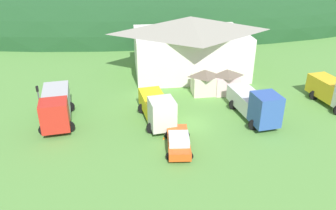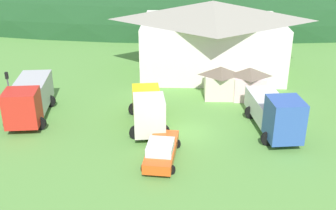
# 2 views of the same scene
# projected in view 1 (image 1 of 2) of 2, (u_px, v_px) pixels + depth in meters

# --- Properties ---
(ground_plane) EXTENTS (200.00, 200.00, 0.00)m
(ground_plane) POSITION_uv_depth(u_px,v_px,m) (189.00, 125.00, 34.43)
(ground_plane) COLOR #5B9342
(forested_hill_backdrop) EXTENTS (132.31, 60.00, 34.32)m
(forested_hill_backdrop) POSITION_uv_depth(u_px,v_px,m) (148.00, 15.00, 84.40)
(forested_hill_backdrop) COLOR #1E4723
(forested_hill_backdrop) RESTS_ON ground
(depot_building) EXTENTS (15.92, 11.11, 7.82)m
(depot_building) POSITION_uv_depth(u_px,v_px,m) (190.00, 45.00, 46.15)
(depot_building) COLOR white
(depot_building) RESTS_ON ground
(play_shed_cream) EXTENTS (3.08, 2.50, 3.09)m
(play_shed_cream) POSITION_uv_depth(u_px,v_px,m) (204.00, 82.00, 40.64)
(play_shed_cream) COLOR beige
(play_shed_cream) RESTS_ON ground
(play_shed_pink) EXTENTS (3.07, 2.34, 3.11)m
(play_shed_pink) POSITION_uv_depth(u_px,v_px,m) (226.00, 81.00, 40.71)
(play_shed_pink) COLOR beige
(play_shed_pink) RESTS_ON ground
(crane_truck_red) EXTENTS (3.90, 7.74, 3.38)m
(crane_truck_red) POSITION_uv_depth(u_px,v_px,m) (56.00, 106.00, 34.12)
(crane_truck_red) COLOR red
(crane_truck_red) RESTS_ON ground
(flatbed_truck_yellow) EXTENTS (3.71, 7.53, 3.40)m
(flatbed_truck_yellow) POSITION_uv_depth(u_px,v_px,m) (157.00, 108.00, 34.06)
(flatbed_truck_yellow) COLOR silver
(flatbed_truck_yellow) RESTS_ON ground
(box_truck_blue) EXTENTS (3.77, 7.99, 3.65)m
(box_truck_blue) POSITION_uv_depth(u_px,v_px,m) (256.00, 104.00, 34.66)
(box_truck_blue) COLOR #3356AD
(box_truck_blue) RESTS_ON ground
(heavy_rig_striped) EXTENTS (3.74, 6.96, 3.45)m
(heavy_rig_striped) POSITION_uv_depth(u_px,v_px,m) (336.00, 91.00, 37.55)
(heavy_rig_striped) COLOR silver
(heavy_rig_striped) RESTS_ON ground
(service_pickup_orange) EXTENTS (2.64, 5.29, 1.66)m
(service_pickup_orange) POSITION_uv_depth(u_px,v_px,m) (178.00, 141.00, 30.05)
(service_pickup_orange) COLOR #E7531B
(service_pickup_orange) RESTS_ON ground
(traffic_light_west) EXTENTS (0.20, 0.32, 4.28)m
(traffic_light_west) POSITION_uv_depth(u_px,v_px,m) (40.00, 102.00, 33.15)
(traffic_light_west) COLOR #4C4C51
(traffic_light_west) RESTS_ON ground
(traffic_cone_near_pickup) EXTENTS (0.36, 0.36, 0.57)m
(traffic_cone_near_pickup) POSITION_uv_depth(u_px,v_px,m) (164.00, 139.00, 31.93)
(traffic_cone_near_pickup) COLOR orange
(traffic_cone_near_pickup) RESTS_ON ground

